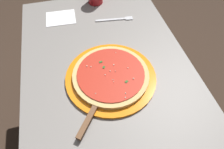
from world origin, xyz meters
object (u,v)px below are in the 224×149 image
(pizza, at_px, (112,74))
(napkin_folded_right, at_px, (61,18))
(fork, at_px, (117,19))
(pizza_server, at_px, (93,111))
(serving_plate, at_px, (112,77))

(pizza, xyz_separation_m, napkin_folded_right, (0.43, 0.16, -0.02))
(fork, bearing_deg, pizza_server, 156.20)
(napkin_folded_right, xyz_separation_m, fork, (-0.08, -0.27, 0.00))
(serving_plate, height_order, napkin_folded_right, serving_plate)
(pizza_server, relative_size, fork, 1.08)
(pizza_server, distance_m, fork, 0.52)
(serving_plate, xyz_separation_m, pizza_server, (-0.13, 0.10, 0.01))
(fork, bearing_deg, serving_plate, 162.24)
(pizza, height_order, napkin_folded_right, pizza)
(pizza_server, bearing_deg, fork, -23.80)
(pizza_server, distance_m, napkin_folded_right, 0.56)
(serving_plate, relative_size, napkin_folded_right, 2.44)
(pizza_server, height_order, fork, pizza_server)
(pizza, bearing_deg, pizza_server, 143.02)
(pizza, bearing_deg, serving_plate, -80.15)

